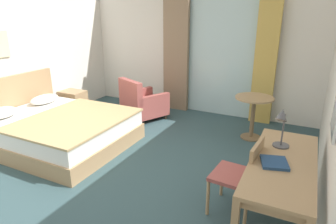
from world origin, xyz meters
TOP-DOWN VIEW (x-y plane):
  - ground at (0.00, 0.00)m, footprint 5.66×6.62m
  - wall_back at (0.00, 3.05)m, footprint 5.26×0.12m
  - balcony_glass_door at (0.49, 2.97)m, footprint 1.41×0.02m
  - curtain_panel_left at (-0.44, 2.87)m, footprint 0.56×0.10m
  - curtain_panel_right at (1.42, 2.87)m, footprint 0.41×0.10m
  - bed at (-1.38, 0.30)m, footprint 2.22×1.82m
  - nightstand at (-2.25, 1.58)m, footprint 0.51×0.39m
  - writing_desk at (2.13, -0.12)m, footprint 0.62×1.56m
  - desk_chair at (1.75, -0.10)m, footprint 0.48×0.48m
  - desk_lamp at (2.06, 0.11)m, footprint 0.17×0.30m
  - closed_book at (2.06, -0.23)m, footprint 0.30×0.31m
  - armchair_by_window at (-0.75, 1.95)m, footprint 0.96×0.99m
  - round_cafe_table at (1.44, 1.99)m, footprint 0.64×0.64m

SIDE VIEW (x-z plane):
  - ground at x=0.00m, z-range -0.10..0.00m
  - nightstand at x=-2.25m, z-range 0.00..0.50m
  - bed at x=-1.38m, z-range -0.24..0.80m
  - armchair_by_window at x=-0.75m, z-range -0.09..0.76m
  - desk_chair at x=1.75m, z-range 0.06..0.93m
  - round_cafe_table at x=1.44m, z-range 0.17..0.92m
  - writing_desk at x=2.13m, z-range 0.28..1.03m
  - closed_book at x=2.06m, z-range 0.74..0.77m
  - desk_lamp at x=2.06m, z-range 0.80..1.28m
  - balcony_glass_door at x=0.49m, z-range 0.00..2.35m
  - curtain_panel_left at x=-0.44m, z-range 0.00..2.49m
  - curtain_panel_right at x=1.42m, z-range 0.00..2.49m
  - wall_back at x=0.00m, z-range 0.00..2.67m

